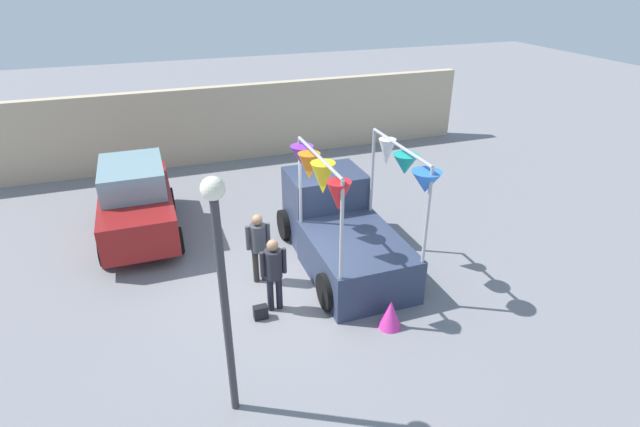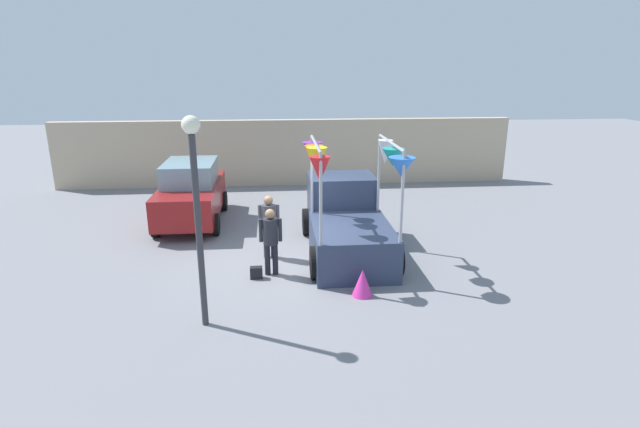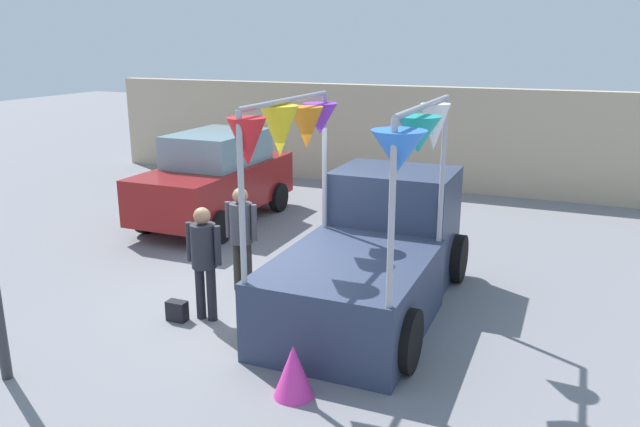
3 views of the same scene
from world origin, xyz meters
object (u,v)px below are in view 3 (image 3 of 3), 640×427
Objects in this scene: parked_car at (216,178)px; person_vendor at (241,230)px; folded_kite_bundle_magenta at (293,371)px; person_customer at (204,253)px; handbag at (177,311)px; vendor_truck at (374,245)px.

person_vendor is (2.40, -3.13, 0.03)m from parked_car.
folded_kite_bundle_magenta is at bearing -50.40° from person_vendor.
person_customer is 5.69× the size of handbag.
person_vendor is (-0.04, 1.09, 0.02)m from person_customer.
person_customer is (-1.94, -1.41, 0.07)m from vendor_truck.
parked_car reaches higher than folded_kite_bundle_magenta.
vendor_truck is 5.20m from parked_car.
parked_car is at bearing 127.44° from person_vendor.
vendor_truck reaches higher than person_vendor.
parked_car is 7.06m from folded_kite_bundle_magenta.
vendor_truck is 6.98× the size of folded_kite_bundle_magenta.
parked_car reaches higher than person_vendor.
vendor_truck is 2.76m from folded_kite_bundle_magenta.
vendor_truck reaches higher than person_customer.
handbag is (-2.29, -1.61, -0.75)m from vendor_truck.
vendor_truck is 2.63× the size of person_customer.
person_vendor is (-1.98, -0.32, 0.08)m from vendor_truck.
parked_car reaches higher than person_customer.
person_vendor reaches higher than handbag.
vendor_truck reaches higher than folded_kite_bundle_magenta.
parked_car is 2.51× the size of person_customer.
person_customer is at bearing 29.74° from handbag.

